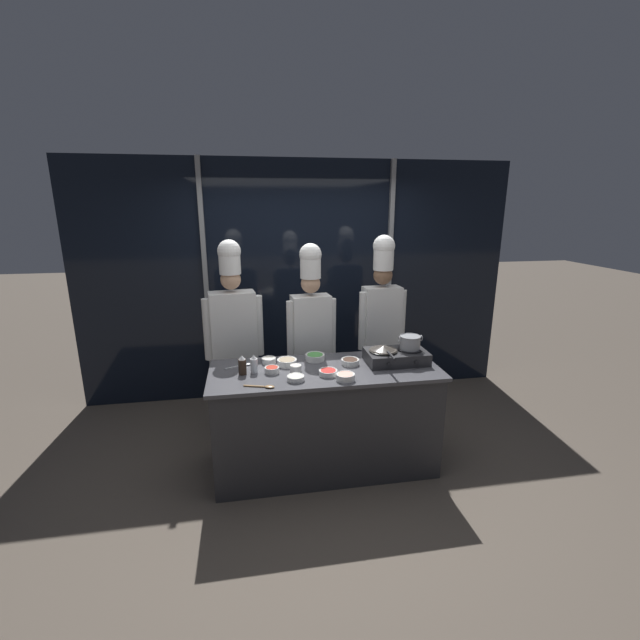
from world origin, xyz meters
TOP-DOWN VIEW (x-y plane):
  - ground_plane at (0.00, 0.00)m, footprint 24.00×24.00m
  - window_wall_back at (0.00, 1.59)m, footprint 4.93×0.09m
  - demo_counter at (0.00, 0.00)m, footprint 1.89×0.73m
  - portable_stove at (0.63, 0.04)m, footprint 0.51×0.33m
  - frying_pan at (0.51, 0.04)m, footprint 0.24×0.41m
  - stock_pot at (0.74, 0.04)m, footprint 0.20×0.18m
  - squeeze_bottle_clear at (-0.58, 0.02)m, footprint 0.06×0.06m
  - squeeze_bottle_soy at (-0.67, 0.00)m, footprint 0.06×0.06m
  - prep_bowl_shrimp at (0.11, -0.26)m, footprint 0.15×0.15m
  - prep_bowl_garlic at (-0.45, 0.21)m, footprint 0.12×0.12m
  - prep_bowl_bell_pepper at (-0.00, -0.13)m, footprint 0.15×0.15m
  - prep_bowl_onion at (-0.25, -0.01)m, footprint 0.09×0.09m
  - prep_bowl_chili_flakes at (-0.44, -0.01)m, footprint 0.12×0.12m
  - prep_bowl_soy_glaze at (0.23, 0.06)m, footprint 0.15×0.15m
  - prep_bowl_bean_sprouts at (-0.27, -0.20)m, footprint 0.14×0.14m
  - prep_bowl_mushrooms at (-0.30, 0.13)m, footprint 0.17×0.17m
  - prep_bowl_scallions at (-0.05, 0.21)m, footprint 0.17×0.17m
  - serving_spoon_slotted at (-0.51, -0.29)m, footprint 0.23×0.10m
  - serving_spoon_solid at (-0.65, 0.19)m, footprint 0.24×0.12m
  - chef_head at (-0.75, 0.76)m, footprint 0.56×0.27m
  - chef_sous at (-0.02, 0.66)m, footprint 0.48×0.23m
  - chef_line at (0.72, 0.76)m, footprint 0.49×0.22m

SIDE VIEW (x-z plane):
  - ground_plane at x=0.00m, z-range 0.00..0.00m
  - demo_counter at x=0.00m, z-range 0.00..0.91m
  - serving_spoon_slotted at x=-0.51m, z-range 0.91..0.92m
  - serving_spoon_solid at x=-0.65m, z-range 0.91..0.92m
  - prep_bowl_bean_sprouts at x=-0.27m, z-range 0.91..0.95m
  - prep_bowl_bell_pepper at x=0.00m, z-range 0.91..0.95m
  - prep_bowl_garlic at x=-0.45m, z-range 0.91..0.96m
  - prep_bowl_soy_glaze at x=0.23m, z-range 0.91..0.96m
  - prep_bowl_chili_flakes at x=-0.44m, z-range 0.91..0.96m
  - prep_bowl_shrimp at x=0.11m, z-range 0.91..0.97m
  - prep_bowl_onion at x=-0.25m, z-range 0.91..0.97m
  - prep_bowl_mushrooms at x=-0.30m, z-range 0.91..0.97m
  - prep_bowl_scallions at x=-0.05m, z-range 0.91..0.97m
  - portable_stove at x=0.63m, z-range 0.91..1.02m
  - squeeze_bottle_clear at x=-0.58m, z-range 0.90..1.06m
  - squeeze_bottle_soy at x=-0.67m, z-range 0.90..1.06m
  - frying_pan at x=0.51m, z-range 1.02..1.06m
  - stock_pot at x=0.74m, z-range 1.03..1.14m
  - chef_head at x=-0.75m, z-range 0.16..2.07m
  - chef_sous at x=-0.02m, z-range 0.18..2.06m
  - chef_line at x=0.72m, z-range 0.19..2.12m
  - window_wall_back at x=0.00m, z-range 0.00..2.70m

